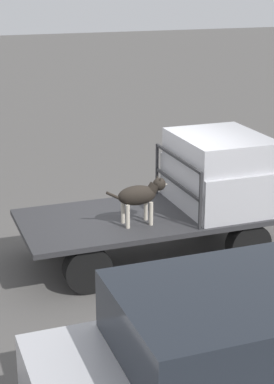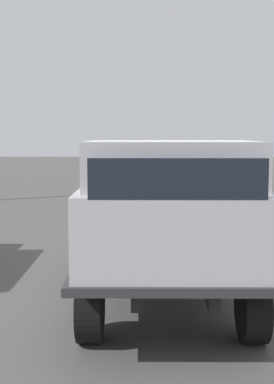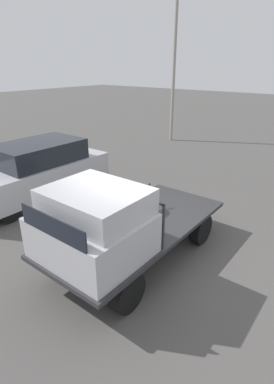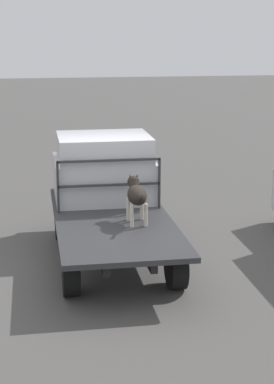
% 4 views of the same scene
% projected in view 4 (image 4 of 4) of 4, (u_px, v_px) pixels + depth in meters
% --- Properties ---
extents(ground_plane, '(80.00, 80.00, 0.00)m').
position_uv_depth(ground_plane, '(113.00, 260.00, 10.70)').
color(ground_plane, '#514F4C').
extents(flatbed_truck, '(4.20, 1.88, 0.76)m').
position_uv_depth(flatbed_truck, '(113.00, 228.00, 10.56)').
color(flatbed_truck, black).
rests_on(flatbed_truck, ground).
extents(truck_cab, '(1.57, 1.76, 1.17)m').
position_uv_depth(truck_cab, '(104.00, 168.00, 11.54)').
color(truck_cab, '#B7B7BC').
rests_on(truck_cab, flatbed_truck).
extents(truck_headboard, '(0.04, 1.76, 0.88)m').
position_uv_depth(truck_headboard, '(109.00, 177.00, 10.75)').
color(truck_headboard, '#2D2D30').
rests_on(truck_headboard, flatbed_truck).
extents(dog, '(0.98, 0.30, 0.73)m').
position_uv_depth(dog, '(136.00, 194.00, 10.13)').
color(dog, beige).
rests_on(dog, flatbed_truck).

